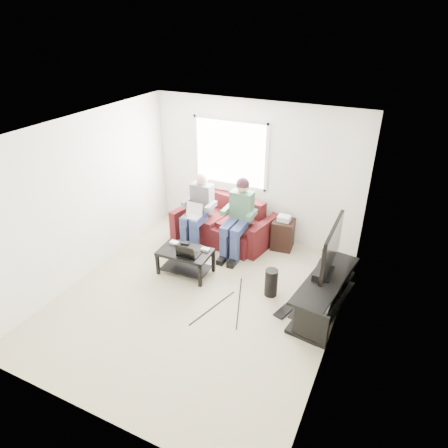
{
  "coord_description": "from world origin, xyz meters",
  "views": [
    {
      "loc": [
        2.46,
        -4.22,
        3.91
      ],
      "look_at": [
        0.15,
        0.6,
        1.05
      ],
      "focal_mm": 32.0,
      "sensor_mm": 36.0,
      "label": 1
    }
  ],
  "objects_px": {
    "tv_stand": "(324,295)",
    "subwoofer": "(271,283)",
    "tv": "(332,248)",
    "end_table": "(283,234)",
    "sofa": "(225,225)",
    "coffee_table": "(185,257)"
  },
  "relations": [
    {
      "from": "tv",
      "to": "coffee_table",
      "type": "bearing_deg",
      "value": -175.23
    },
    {
      "from": "tv_stand",
      "to": "coffee_table",
      "type": "bearing_deg",
      "value": -177.73
    },
    {
      "from": "tv",
      "to": "end_table",
      "type": "relative_size",
      "value": 1.66
    },
    {
      "from": "coffee_table",
      "to": "end_table",
      "type": "relative_size",
      "value": 1.34
    },
    {
      "from": "subwoofer",
      "to": "end_table",
      "type": "relative_size",
      "value": 0.68
    },
    {
      "from": "sofa",
      "to": "tv_stand",
      "type": "relative_size",
      "value": 1.15
    },
    {
      "from": "tv_stand",
      "to": "subwoofer",
      "type": "bearing_deg",
      "value": -177.54
    },
    {
      "from": "sofa",
      "to": "tv",
      "type": "distance_m",
      "value": 2.53
    },
    {
      "from": "tv_stand",
      "to": "sofa",
      "type": "bearing_deg",
      "value": 151.12
    },
    {
      "from": "coffee_table",
      "to": "subwoofer",
      "type": "relative_size",
      "value": 1.96
    },
    {
      "from": "tv_stand",
      "to": "tv",
      "type": "relative_size",
      "value": 1.51
    },
    {
      "from": "coffee_table",
      "to": "tv_stand",
      "type": "bearing_deg",
      "value": 2.27
    },
    {
      "from": "coffee_table",
      "to": "tv",
      "type": "distance_m",
      "value": 2.39
    },
    {
      "from": "end_table",
      "to": "tv",
      "type": "bearing_deg",
      "value": -49.91
    },
    {
      "from": "tv",
      "to": "subwoofer",
      "type": "distance_m",
      "value": 1.11
    },
    {
      "from": "sofa",
      "to": "tv",
      "type": "relative_size",
      "value": 1.74
    },
    {
      "from": "tv",
      "to": "subwoofer",
      "type": "relative_size",
      "value": 2.44
    },
    {
      "from": "coffee_table",
      "to": "tv",
      "type": "relative_size",
      "value": 0.8
    },
    {
      "from": "tv_stand",
      "to": "tv",
      "type": "height_order",
      "value": "tv"
    },
    {
      "from": "tv",
      "to": "subwoofer",
      "type": "height_order",
      "value": "tv"
    },
    {
      "from": "sofa",
      "to": "tv_stand",
      "type": "xyz_separation_m",
      "value": [
        2.18,
        -1.2,
        -0.07
      ]
    },
    {
      "from": "sofa",
      "to": "end_table",
      "type": "relative_size",
      "value": 2.89
    }
  ]
}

